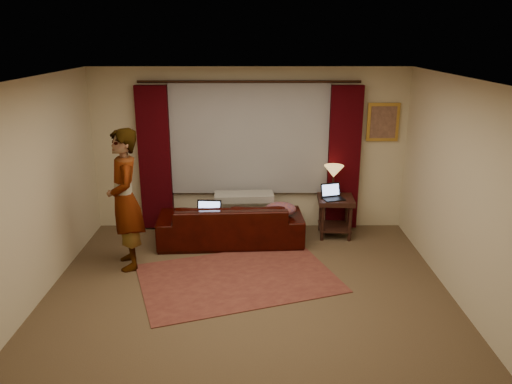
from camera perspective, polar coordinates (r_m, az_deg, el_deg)
floor at (r=6.14m, az=-0.92°, el=-12.42°), size 5.00×5.00×0.01m
ceiling at (r=5.34m, az=-1.06°, el=12.60°), size 5.00×5.00×0.02m
wall_back at (r=8.01m, az=-0.75°, el=4.85°), size 5.00×0.02×2.60m
wall_front at (r=3.32m, az=-1.57°, el=-14.44°), size 5.00×0.02×2.60m
wall_left at (r=6.17m, az=-24.90°, el=-0.72°), size 0.02×5.00×2.60m
wall_right at (r=6.10m, az=23.20°, el=-0.69°), size 0.02×5.00×2.60m
sheer_curtain at (r=7.91m, az=-0.76°, el=6.17°), size 2.50×0.05×1.80m
drape_left at (r=8.09m, az=-11.46°, el=3.75°), size 0.50×0.14×2.30m
drape_right at (r=8.06m, az=10.00°, el=3.78°), size 0.50×0.14×2.30m
curtain_rod at (r=7.74m, az=-0.79°, el=12.50°), size 0.04×0.04×3.40m
picture_frame at (r=8.15m, az=14.31°, el=7.75°), size 0.50×0.04×0.60m
sofa at (r=7.59m, az=-2.91°, el=-2.66°), size 2.23×1.06×0.88m
throw_blanket at (r=7.69m, az=-1.39°, el=1.16°), size 0.93×0.42×0.11m
clothing_pile at (r=7.53m, az=2.83°, el=-2.03°), size 0.50×0.40×0.20m
laptop_sofa at (r=7.36m, az=-5.52°, el=-2.29°), size 0.39×0.42×0.26m
area_rug at (r=6.66m, az=-2.07°, el=-9.78°), size 2.88×2.37×0.01m
end_table at (r=7.98m, az=9.01°, el=-2.80°), size 0.58×0.58×0.63m
tiffany_lamp at (r=7.88m, az=8.83°, el=1.26°), size 0.32×0.32×0.49m
laptop_table at (r=7.75m, az=8.87°, el=-0.03°), size 0.40×0.42×0.23m
person at (r=6.87m, az=-14.74°, el=-0.88°), size 0.72×0.72×1.92m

